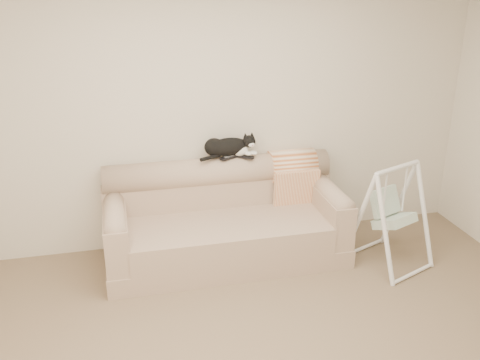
# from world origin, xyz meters

# --- Properties ---
(room_shell) EXTENTS (5.04, 4.04, 2.60)m
(room_shell) POSITION_xyz_m (0.00, 0.00, 1.53)
(room_shell) COLOR beige
(room_shell) RESTS_ON ground
(sofa) EXTENTS (2.20, 0.93, 0.90)m
(sofa) POSITION_xyz_m (-0.04, 1.62, 0.35)
(sofa) COLOR tan
(sofa) RESTS_ON ground
(remote_a) EXTENTS (0.18, 0.12, 0.03)m
(remote_a) POSITION_xyz_m (0.06, 1.83, 0.91)
(remote_a) COLOR black
(remote_a) RESTS_ON sofa
(remote_b) EXTENTS (0.16, 0.14, 0.02)m
(remote_b) POSITION_xyz_m (0.21, 1.82, 0.91)
(remote_b) COLOR black
(remote_b) RESTS_ON sofa
(tuxedo_cat) EXTENTS (0.57, 0.26, 0.22)m
(tuxedo_cat) POSITION_xyz_m (0.06, 1.86, 1.00)
(tuxedo_cat) COLOR black
(tuxedo_cat) RESTS_ON sofa
(throw_blanket) EXTENTS (0.44, 0.38, 0.58)m
(throw_blanket) POSITION_xyz_m (0.70, 1.84, 0.72)
(throw_blanket) COLOR #C36530
(throw_blanket) RESTS_ON sofa
(baby_swing) EXTENTS (0.78, 0.80, 0.97)m
(baby_swing) POSITION_xyz_m (1.41, 1.13, 0.48)
(baby_swing) COLOR white
(baby_swing) RESTS_ON ground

